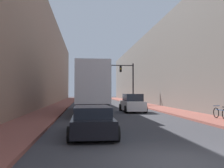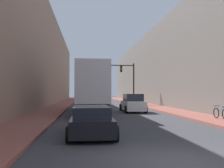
{
  "view_description": "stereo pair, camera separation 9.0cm",
  "coord_description": "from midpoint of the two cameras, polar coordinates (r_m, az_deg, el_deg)",
  "views": [
    {
      "loc": [
        -2.71,
        -6.55,
        1.96
      ],
      "look_at": [
        -0.62,
        11.83,
        2.53
      ],
      "focal_mm": 40.0,
      "sensor_mm": 36.0,
      "label": 1
    },
    {
      "loc": [
        -2.62,
        -6.56,
        1.96
      ],
      "look_at": [
        -0.62,
        11.83,
        2.53
      ],
      "focal_mm": 40.0,
      "sensor_mm": 36.0,
      "label": 2
    }
  ],
  "objects": [
    {
      "name": "ground_plane",
      "position": [
        7.35,
        16.06,
        -17.19
      ],
      "size": [
        200.0,
        200.0,
        0.0
      ],
      "primitive_type": "plane",
      "color": "#38383D"
    },
    {
      "name": "sidewalk_right",
      "position": [
        37.6,
        7.02,
        -4.63
      ],
      "size": [
        2.73,
        80.0,
        0.15
      ],
      "color": "brown",
      "rests_on": "ground"
    },
    {
      "name": "sidewalk_left",
      "position": [
        36.75,
        -11.34,
        -4.67
      ],
      "size": [
        2.73,
        80.0,
        0.15
      ],
      "color": "brown",
      "rests_on": "ground"
    },
    {
      "name": "building_right",
      "position": [
        38.96,
        13.26,
        3.78
      ],
      "size": [
        6.0,
        80.0,
        11.39
      ],
      "color": "#66605B",
      "rests_on": "ground"
    },
    {
      "name": "building_left",
      "position": [
        37.66,
        -17.93,
        5.81
      ],
      "size": [
        6.0,
        80.0,
        13.75
      ],
      "color": "#997A66",
      "rests_on": "ground"
    },
    {
      "name": "semi_truck",
      "position": [
        23.78,
        -4.76,
        -0.66
      ],
      "size": [
        2.57,
        12.98,
        4.28
      ],
      "color": "silver",
      "rests_on": "ground"
    },
    {
      "name": "sedan_car",
      "position": [
        11.47,
        -4.53,
        -8.4
      ],
      "size": [
        2.03,
        4.66,
        1.31
      ],
      "color": "black",
      "rests_on": "ground"
    },
    {
      "name": "suv_car",
      "position": [
        24.37,
        4.83,
        -4.44
      ],
      "size": [
        2.05,
        4.56,
        1.75
      ],
      "color": "silver",
      "rests_on": "ground"
    },
    {
      "name": "traffic_signal_gantry",
      "position": [
        36.03,
        3.01,
        1.75
      ],
      "size": [
        5.59,
        0.35,
        6.06
      ],
      "color": "black",
      "rests_on": "ground"
    },
    {
      "name": "parked_bicycle",
      "position": [
        18.19,
        23.7,
        -6.13
      ],
      "size": [
        0.44,
        1.82,
        0.86
      ],
      "color": "black",
      "rests_on": "sidewalk_right"
    }
  ]
}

